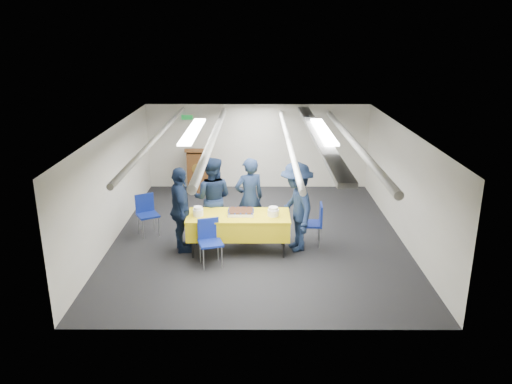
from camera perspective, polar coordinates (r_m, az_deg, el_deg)
ground at (r=10.69m, az=0.23°, el=-5.02°), size 7.00×7.00×0.00m
room_shell at (r=10.51m, az=0.75°, el=4.98°), size 6.00×7.00×2.30m
serving_table at (r=9.77m, az=-2.01°, el=-3.77°), size 1.99×0.86×0.77m
sheet_cake at (r=9.72m, az=-1.74°, el=-2.30°), size 0.51×0.40×0.09m
plate_stack_left at (r=9.68m, az=-6.64°, el=-2.23°), size 0.20×0.20×0.18m
plate_stack_right at (r=9.62m, az=1.99°, el=-2.27°), size 0.22×0.22×0.18m
podium at (r=13.46m, az=-6.62°, el=2.54°), size 0.62×0.53×1.25m
chair_near at (r=9.32m, az=-5.33°, el=-5.16°), size 0.52×0.52×0.87m
chair_right at (r=10.15m, az=6.82°, el=-3.21°), size 0.45×0.45×0.87m
chair_left at (r=10.87m, az=-12.41°, el=-2.06°), size 0.57×0.57×0.87m
sailor_a at (r=10.31m, az=-0.77°, el=-0.75°), size 0.74×0.62×1.73m
sailor_b at (r=10.37m, az=-5.03°, el=-0.69°), size 0.93×0.77×1.74m
sailor_c at (r=9.81m, az=-8.62°, el=-2.06°), size 0.65×1.07×1.71m
sailor_d at (r=9.78m, az=4.63°, el=-1.71°), size 0.95×1.29×1.79m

